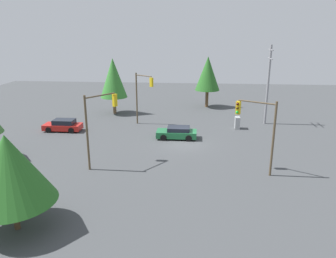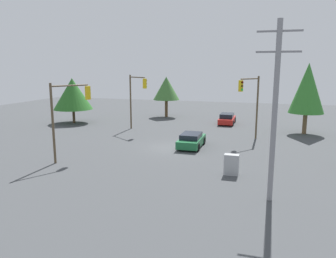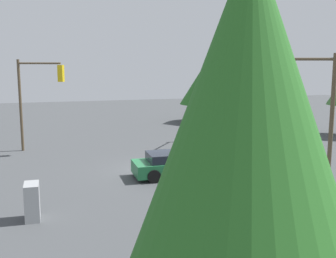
{
  "view_description": "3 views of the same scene",
  "coord_description": "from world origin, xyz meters",
  "px_view_note": "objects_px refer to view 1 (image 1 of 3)",
  "views": [
    {
      "loc": [
        31.59,
        1.13,
        11.01
      ],
      "look_at": [
        2.09,
        -1.36,
        2.1
      ],
      "focal_mm": 35.0,
      "sensor_mm": 36.0,
      "label": 1
    },
    {
      "loc": [
        -7.74,
        27.43,
        7.13
      ],
      "look_at": [
        0.18,
        1.07,
        1.88
      ],
      "focal_mm": 35.0,
      "sensor_mm": 36.0,
      "label": 2
    },
    {
      "loc": [
        -21.73,
        5.25,
        5.99
      ],
      "look_at": [
        0.26,
        -0.89,
        2.2
      ],
      "focal_mm": 45.0,
      "sensor_mm": 36.0,
      "label": 3
    }
  ],
  "objects_px": {
    "sedan_green": "(177,133)",
    "traffic_signal_cross": "(258,124)",
    "sedan_red": "(63,125)",
    "traffic_signal_aux": "(143,91)",
    "electrical_cabinet": "(237,123)",
    "traffic_signal_main": "(99,117)"
  },
  "relations": [
    {
      "from": "sedan_green",
      "to": "traffic_signal_cross",
      "type": "height_order",
      "value": "traffic_signal_cross"
    },
    {
      "from": "traffic_signal_aux",
      "to": "electrical_cabinet",
      "type": "relative_size",
      "value": 4.45
    },
    {
      "from": "sedan_green",
      "to": "electrical_cabinet",
      "type": "relative_size",
      "value": 3.01
    },
    {
      "from": "traffic_signal_aux",
      "to": "electrical_cabinet",
      "type": "xyz_separation_m",
      "value": [
        0.58,
        11.2,
        -3.5
      ]
    },
    {
      "from": "traffic_signal_cross",
      "to": "sedan_red",
      "type": "bearing_deg",
      "value": 3.57
    },
    {
      "from": "sedan_red",
      "to": "traffic_signal_cross",
      "type": "height_order",
      "value": "traffic_signal_cross"
    },
    {
      "from": "sedan_red",
      "to": "electrical_cabinet",
      "type": "relative_size",
      "value": 3.01
    },
    {
      "from": "traffic_signal_cross",
      "to": "traffic_signal_aux",
      "type": "distance_m",
      "value": 17.09
    },
    {
      "from": "sedan_green",
      "to": "sedan_red",
      "type": "distance_m",
      "value": 13.23
    },
    {
      "from": "sedan_green",
      "to": "traffic_signal_aux",
      "type": "distance_m",
      "value": 7.45
    },
    {
      "from": "traffic_signal_main",
      "to": "traffic_signal_aux",
      "type": "height_order",
      "value": "traffic_signal_aux"
    },
    {
      "from": "sedan_red",
      "to": "traffic_signal_main",
      "type": "relative_size",
      "value": 0.68
    },
    {
      "from": "traffic_signal_aux",
      "to": "electrical_cabinet",
      "type": "bearing_deg",
      "value": 33.91
    },
    {
      "from": "electrical_cabinet",
      "to": "sedan_red",
      "type": "bearing_deg",
      "value": -82.52
    },
    {
      "from": "sedan_red",
      "to": "sedan_green",
      "type": "bearing_deg",
      "value": -97.13
    },
    {
      "from": "traffic_signal_main",
      "to": "electrical_cabinet",
      "type": "relative_size",
      "value": 4.44
    },
    {
      "from": "traffic_signal_main",
      "to": "electrical_cabinet",
      "type": "bearing_deg",
      "value": -10.93
    },
    {
      "from": "sedan_green",
      "to": "traffic_signal_aux",
      "type": "relative_size",
      "value": 0.68
    },
    {
      "from": "electrical_cabinet",
      "to": "traffic_signal_main",
      "type": "bearing_deg",
      "value": -46.91
    },
    {
      "from": "traffic_signal_main",
      "to": "traffic_signal_aux",
      "type": "relative_size",
      "value": 1.0
    },
    {
      "from": "sedan_green",
      "to": "traffic_signal_aux",
      "type": "bearing_deg",
      "value": 42.27
    },
    {
      "from": "sedan_green",
      "to": "traffic_signal_main",
      "type": "distance_m",
      "value": 10.45
    }
  ]
}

